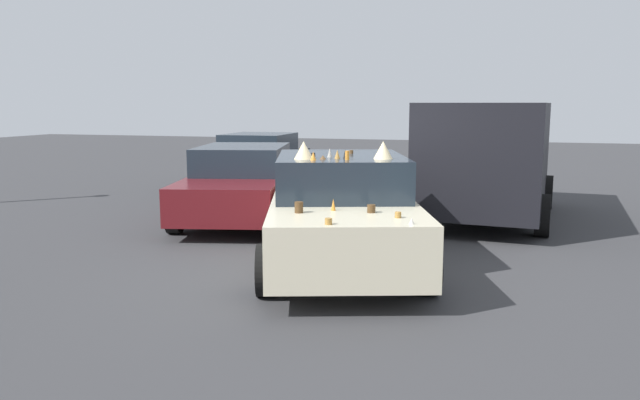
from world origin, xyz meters
TOP-DOWN VIEW (x-y plane):
  - ground_plane at (0.00, 0.00)m, footprint 60.00×60.00m
  - art_car_decorated at (0.02, 0.01)m, footprint 4.76×3.10m
  - parked_van_far_left at (4.30, -1.85)m, footprint 5.04×2.64m
  - parked_sedan_near_left at (2.85, 2.73)m, footprint 4.80×2.75m
  - parked_sedan_far_right at (7.28, 4.19)m, footprint 4.16×2.17m

SIDE VIEW (x-z plane):
  - ground_plane at x=0.00m, z-range 0.00..0.00m
  - parked_sedan_near_left at x=2.85m, z-range 0.01..1.41m
  - parked_sedan_far_right at x=7.28m, z-range 0.01..1.43m
  - art_car_decorated at x=0.02m, z-range -0.11..1.63m
  - parked_van_far_left at x=4.30m, z-range 0.13..2.36m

